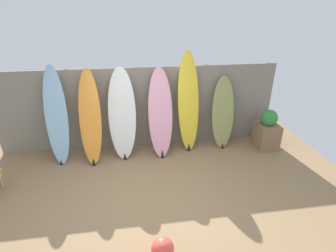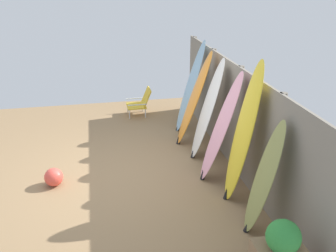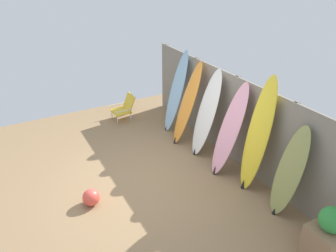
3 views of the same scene
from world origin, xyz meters
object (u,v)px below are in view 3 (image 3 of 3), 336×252
surfboard_orange_1 (187,104)px  surfboard_olive_5 (289,173)px  beach_chair (125,107)px  surfboard_skyblue_0 (176,92)px  beach_ball (91,197)px  surfboard_pink_3 (229,131)px  surfboard_yellow_4 (258,136)px  planter_box (327,237)px  surfboard_white_2 (206,114)px

surfboard_orange_1 → surfboard_olive_5: bearing=3.2°
beach_chair → surfboard_skyblue_0: bearing=52.5°
beach_chair → beach_ball: size_ratio=2.16×
surfboard_pink_3 → surfboard_yellow_4: bearing=10.8°
surfboard_pink_3 → surfboard_yellow_4: (0.62, 0.12, 0.16)m
surfboard_orange_1 → planter_box: surfboard_orange_1 is taller
beach_ball → surfboard_olive_5: bearing=58.4°
beach_ball → planter_box: bearing=43.4°
surfboard_skyblue_0 → planter_box: 4.51m
surfboard_skyblue_0 → surfboard_pink_3: (2.08, -0.04, -0.05)m
surfboard_skyblue_0 → surfboard_yellow_4: 2.70m
surfboard_skyblue_0 → surfboard_orange_1: bearing=-8.2°
surfboard_orange_1 → surfboard_yellow_4: bearing=4.9°
surfboard_orange_1 → surfboard_olive_5: surfboard_orange_1 is taller
surfboard_yellow_4 → beach_chair: (-3.81, -0.99, -0.74)m
surfboard_pink_3 → planter_box: surfboard_pink_3 is taller
surfboard_olive_5 → beach_ball: (-1.71, -2.77, -0.64)m
surfboard_skyblue_0 → beach_chair: bearing=-140.5°
planter_box → beach_ball: size_ratio=3.00×
surfboard_orange_1 → surfboard_pink_3: 1.42m
surfboard_orange_1 → beach_ball: surfboard_orange_1 is taller
surfboard_pink_3 → surfboard_yellow_4: surfboard_yellow_4 is taller
surfboard_olive_5 → beach_ball: bearing=-121.6°
surfboard_orange_1 → beach_ball: 2.94m
beach_ball → beach_chair: bearing=148.1°
surfboard_yellow_4 → surfboard_olive_5: 0.83m
surfboard_white_2 → beach_ball: 2.84m
surfboard_white_2 → planter_box: (3.18, -0.14, -0.53)m
surfboard_olive_5 → beach_chair: (-4.59, -0.98, -0.46)m
surfboard_white_2 → surfboard_olive_5: bearing=2.2°
surfboard_white_2 → beach_ball: bearing=-79.7°
surfboard_pink_3 → planter_box: size_ratio=2.05×
surfboard_pink_3 → beach_chair: size_ratio=2.85×
beach_chair → planter_box: (5.58, 0.75, 0.07)m
surfboard_olive_5 → surfboard_white_2: bearing=-177.8°
beach_chair → beach_ball: bearing=-18.9°
surfboard_white_2 → surfboard_yellow_4: surfboard_yellow_4 is taller
surfboard_white_2 → surfboard_skyblue_0: bearing=179.1°
surfboard_skyblue_0 → beach_ball: surfboard_skyblue_0 is taller
surfboard_yellow_4 → beach_chair: surfboard_yellow_4 is taller
planter_box → surfboard_orange_1: bearing=179.0°
surfboard_white_2 → surfboard_pink_3: surfboard_white_2 is taller
surfboard_yellow_4 → beach_chair: size_ratio=3.34×
surfboard_olive_5 → surfboard_yellow_4: bearing=178.8°
surfboard_skyblue_0 → surfboard_white_2: 1.29m
surfboard_orange_1 → surfboard_olive_5: 2.83m
beach_chair → surfboard_olive_5: bearing=25.0°
surfboard_skyblue_0 → planter_box: (4.47, -0.16, -0.56)m
surfboard_white_2 → beach_chair: surfboard_white_2 is taller
surfboard_pink_3 → beach_ball: surfboard_pink_3 is taller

